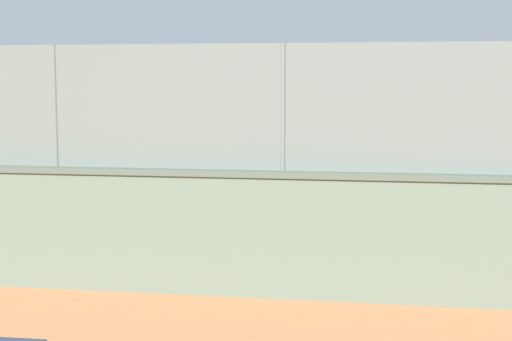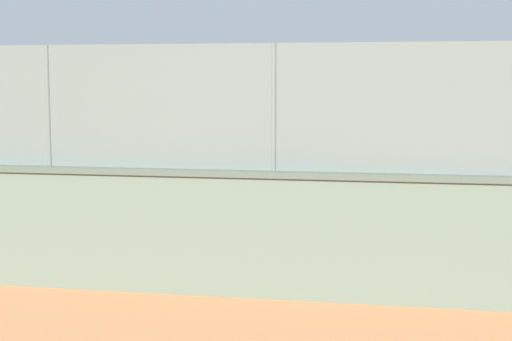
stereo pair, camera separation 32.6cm
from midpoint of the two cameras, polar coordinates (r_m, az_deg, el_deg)
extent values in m
plane|color=#B27247|center=(19.56, 0.54, -1.70)|extent=(260.00, 260.00, 0.00)
cube|color=slate|center=(11.10, -13.84, -4.12)|extent=(25.28, 0.83, 1.58)
cube|color=#4D594D|center=(10.98, -13.96, 0.14)|extent=(25.28, 0.89, 0.08)
cube|color=slate|center=(10.92, -14.08, 4.60)|extent=(24.77, 0.48, 1.63)
cylinder|color=slate|center=(10.03, 2.26, 4.63)|extent=(0.07, 0.07, 1.63)
cylinder|color=slate|center=(10.92, -14.08, 4.60)|extent=(0.07, 0.07, 1.63)
cylinder|color=black|center=(20.30, -3.51, -0.23)|extent=(0.15, 0.15, 0.82)
cylinder|color=black|center=(20.26, -2.96, -0.24)|extent=(0.15, 0.15, 0.82)
cylinder|color=beige|center=(20.21, -3.25, 1.78)|extent=(0.35, 0.35, 0.61)
cylinder|color=tan|center=(20.21, -4.14, 2.12)|extent=(0.11, 0.58, 0.17)
cylinder|color=tan|center=(19.85, -2.54, 2.04)|extent=(0.11, 0.58, 0.17)
sphere|color=tan|center=(20.18, -3.26, 2.96)|extent=(0.23, 0.23, 0.23)
cylinder|color=red|center=(20.17, -3.26, 3.25)|extent=(0.25, 0.25, 0.05)
cylinder|color=black|center=(19.67, -2.64, 2.00)|extent=(0.04, 0.30, 0.04)
ellipsoid|color=#333338|center=(19.45, -2.76, 1.95)|extent=(0.04, 0.30, 0.24)
cylinder|color=#591919|center=(21.10, 12.59, -0.23)|extent=(0.20, 0.20, 0.74)
cylinder|color=#591919|center=(21.02, 13.08, -0.27)|extent=(0.20, 0.20, 0.74)
cylinder|color=white|center=(20.99, 12.88, 1.50)|extent=(0.46, 0.46, 0.55)
cylinder|color=brown|center=(21.06, 12.12, 1.84)|extent=(0.33, 0.51, 0.16)
cylinder|color=brown|center=(20.59, 13.26, 1.71)|extent=(0.33, 0.51, 0.16)
sphere|color=brown|center=(20.96, 12.90, 2.54)|extent=(0.21, 0.21, 0.21)
cylinder|color=white|center=(20.96, 12.91, 2.78)|extent=(0.30, 0.30, 0.05)
cylinder|color=black|center=(20.43, 13.05, 1.67)|extent=(0.17, 0.28, 0.04)
ellipsoid|color=#333338|center=(20.23, 12.79, 1.63)|extent=(0.17, 0.28, 0.24)
sphere|color=#3399D8|center=(18.76, -6.74, -1.97)|extent=(0.08, 0.08, 0.08)
camera|label=1|loc=(0.16, -89.41, 0.07)|focal=54.82mm
camera|label=2|loc=(0.16, 90.59, -0.07)|focal=54.82mm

